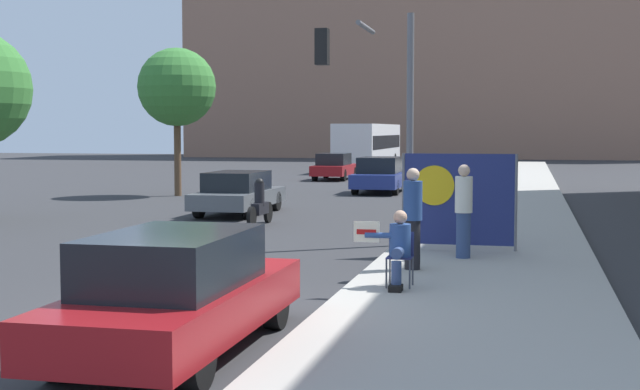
{
  "coord_description": "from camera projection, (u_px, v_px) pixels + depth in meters",
  "views": [
    {
      "loc": [
        4.69,
        -11.75,
        2.67
      ],
      "look_at": [
        0.8,
        4.92,
        1.41
      ],
      "focal_mm": 50.0,
      "sensor_mm": 36.0,
      "label": 1
    }
  ],
  "objects": [
    {
      "name": "ground_plane",
      "position": [
        187.0,
        317.0,
        12.67
      ],
      "size": [
        160.0,
        160.0,
        0.0
      ],
      "primitive_type": "plane",
      "color": "#303033"
    },
    {
      "name": "motorcycle_on_road",
      "position": [
        260.0,
        206.0,
        24.74
      ],
      "size": [
        0.28,
        2.18,
        1.33
      ],
      "color": "black",
      "rests_on": "ground_plane"
    },
    {
      "name": "seated_protester",
      "position": [
        398.0,
        246.0,
        14.09
      ],
      "size": [
        0.94,
        0.77,
        1.22
      ],
      "rotation": [
        0.0,
        0.0,
        -0.39
      ],
      "color": "#474C56",
      "rests_on": "sidewalk_curb"
    },
    {
      "name": "car_on_road_midblock",
      "position": [
        381.0,
        175.0,
        37.7
      ],
      "size": [
        1.89,
        4.62,
        1.52
      ],
      "color": "navy",
      "rests_on": "ground_plane"
    },
    {
      "name": "sidewalk_curb",
      "position": [
        501.0,
        217.0,
        26.33
      ],
      "size": [
        4.16,
        90.0,
        0.17
      ],
      "primitive_type": "cube",
      "color": "#A8A399",
      "rests_on": "ground_plane"
    },
    {
      "name": "protest_banner",
      "position": [
        458.0,
        199.0,
        18.5
      ],
      "size": [
        2.38,
        0.06,
        2.0
      ],
      "color": "slate",
      "rests_on": "sidewalk_curb"
    },
    {
      "name": "building_backdrop_far",
      "position": [
        459.0,
        23.0,
        85.75
      ],
      "size": [
        52.0,
        12.0,
        25.93
      ],
      "color": "#936B56",
      "rests_on": "ground_plane"
    },
    {
      "name": "jogger_on_sidewalk",
      "position": [
        413.0,
        217.0,
        15.89
      ],
      "size": [
        0.34,
        0.34,
        1.82
      ],
      "rotation": [
        0.0,
        0.0,
        3.17
      ],
      "color": "black",
      "rests_on": "sidewalk_curb"
    },
    {
      "name": "traffic_light_pole",
      "position": [
        375.0,
        89.0,
        20.51
      ],
      "size": [
        2.3,
        2.07,
        5.14
      ],
      "color": "slate",
      "rests_on": "sidewalk_curb"
    },
    {
      "name": "pedestrian_behind",
      "position": [
        464.0,
        210.0,
        17.3
      ],
      "size": [
        0.34,
        0.34,
        1.82
      ],
      "rotation": [
        0.0,
        0.0,
        5.93
      ],
      "color": "#334775",
      "rests_on": "sidewalk_curb"
    },
    {
      "name": "street_tree_midblock",
      "position": [
        177.0,
        88.0,
        35.64
      ],
      "size": [
        3.14,
        3.14,
        5.94
      ],
      "color": "brown",
      "rests_on": "ground_plane"
    },
    {
      "name": "city_bus_on_road",
      "position": [
        368.0,
        144.0,
        58.27
      ],
      "size": [
        2.52,
        11.8,
        3.03
      ],
      "color": "silver",
      "rests_on": "ground_plane"
    },
    {
      "name": "car_on_road_nearest",
      "position": [
        238.0,
        193.0,
        28.05
      ],
      "size": [
        1.82,
        4.63,
        1.36
      ],
      "color": "#565B60",
      "rests_on": "ground_plane"
    },
    {
      "name": "car_on_road_distant",
      "position": [
        334.0,
        166.0,
        47.45
      ],
      "size": [
        1.74,
        4.29,
        1.42
      ],
      "color": "maroon",
      "rests_on": "ground_plane"
    },
    {
      "name": "parked_car_curbside",
      "position": [
        177.0,
        293.0,
        10.59
      ],
      "size": [
        1.78,
        4.71,
        1.47
      ],
      "color": "maroon",
      "rests_on": "ground_plane"
    }
  ]
}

